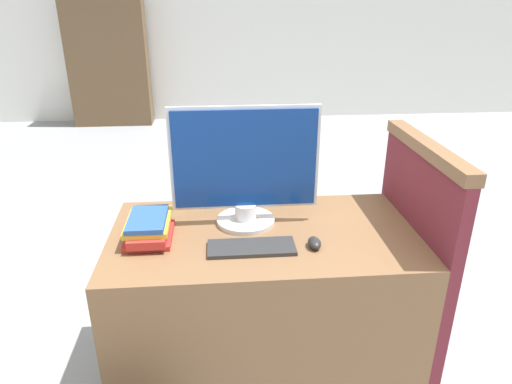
{
  "coord_description": "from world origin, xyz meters",
  "views": [
    {
      "loc": [
        -0.17,
        -1.32,
        1.65
      ],
      "look_at": [
        -0.03,
        0.32,
        0.95
      ],
      "focal_mm": 32.0,
      "sensor_mm": 36.0,
      "label": 1
    }
  ],
  "objects_px": {
    "mouse": "(314,243)",
    "monitor": "(245,169)",
    "keyboard": "(251,248)",
    "book_stack": "(149,228)"
  },
  "relations": [
    {
      "from": "monitor",
      "to": "mouse",
      "type": "bearing_deg",
      "value": -43.21
    },
    {
      "from": "mouse",
      "to": "book_stack",
      "type": "height_order",
      "value": "book_stack"
    },
    {
      "from": "monitor",
      "to": "keyboard",
      "type": "distance_m",
      "value": 0.34
    },
    {
      "from": "monitor",
      "to": "keyboard",
      "type": "relative_size",
      "value": 1.81
    },
    {
      "from": "keyboard",
      "to": "book_stack",
      "type": "relative_size",
      "value": 1.19
    },
    {
      "from": "keyboard",
      "to": "mouse",
      "type": "height_order",
      "value": "mouse"
    },
    {
      "from": "monitor",
      "to": "book_stack",
      "type": "xyz_separation_m",
      "value": [
        -0.4,
        -0.11,
        -0.2
      ]
    },
    {
      "from": "mouse",
      "to": "monitor",
      "type": "bearing_deg",
      "value": 136.79
    },
    {
      "from": "monitor",
      "to": "keyboard",
      "type": "bearing_deg",
      "value": -88.11
    },
    {
      "from": "book_stack",
      "to": "keyboard",
      "type": "bearing_deg",
      "value": -17.33
    }
  ]
}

